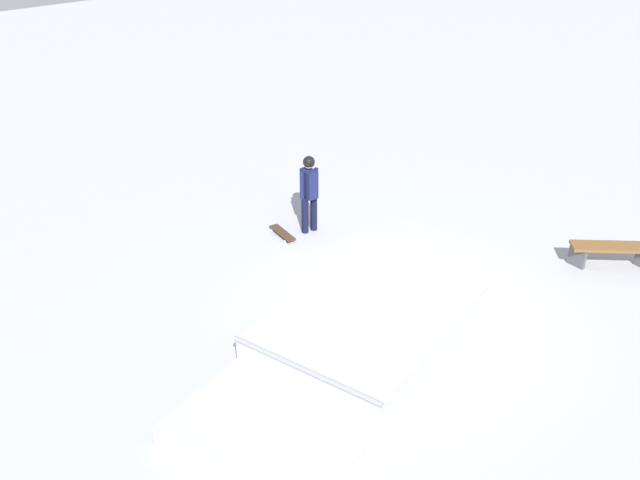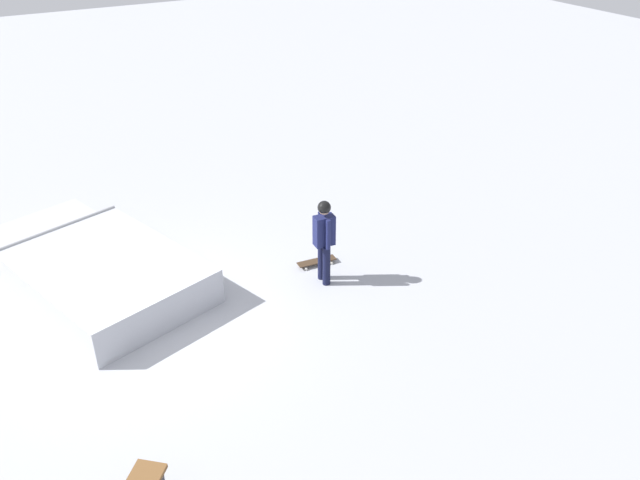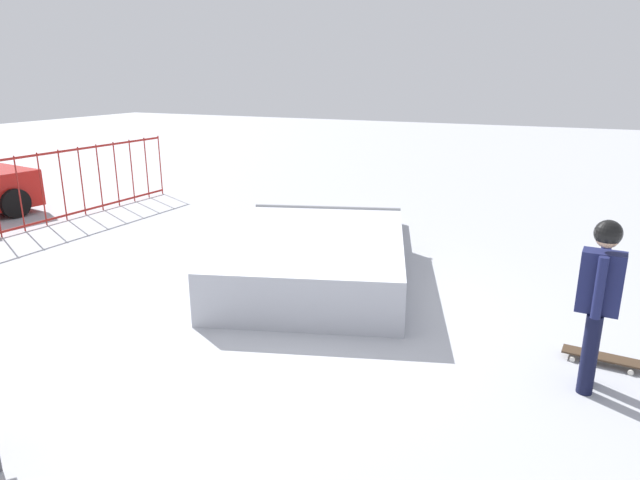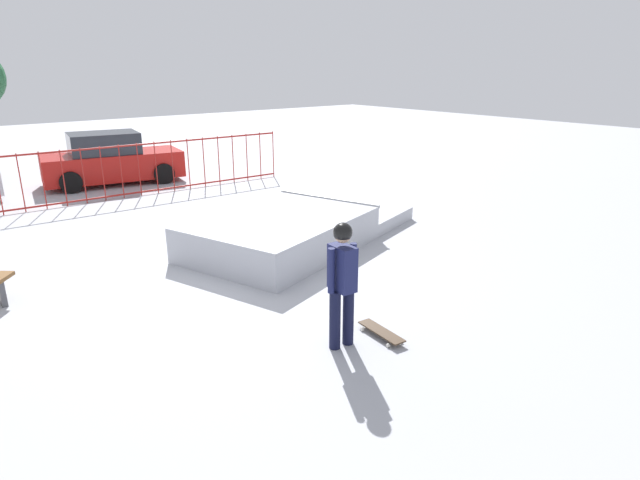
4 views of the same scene
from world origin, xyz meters
name	(u,v)px [view 3 (image 3 of 4)]	position (x,y,z in m)	size (l,w,h in m)	color
ground_plane	(310,313)	(0.00, 0.00, 0.00)	(60.00, 60.00, 0.00)	#A8AAB2
skate_ramp	(318,251)	(1.57, 0.60, 0.32)	(5.93, 4.11, 0.74)	#B0B3BB
skater	(599,293)	(-0.49, -3.27, 1.01)	(0.44, 0.40, 1.73)	black
skateboard	(602,357)	(0.10, -3.44, 0.08)	(0.31, 0.81, 0.09)	#3F2D1E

